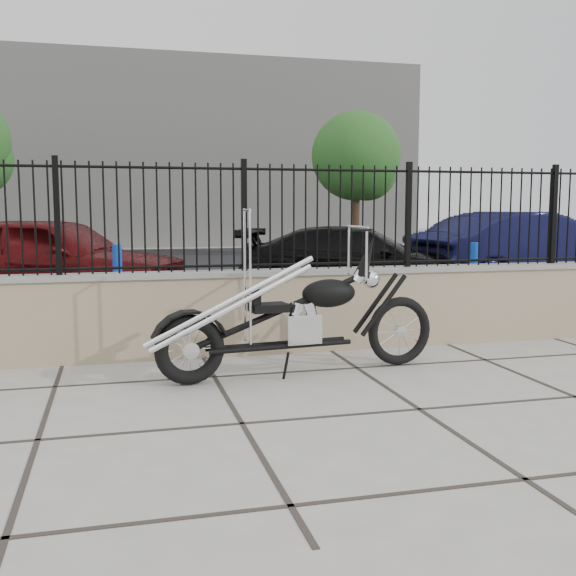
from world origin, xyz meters
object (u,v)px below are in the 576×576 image
(chopper_motorcycle, at_px, (296,291))
(car_blue, at_px, (527,251))
(car_black, at_px, (359,261))
(car_red, at_px, (53,260))

(chopper_motorcycle, height_order, car_blue, chopper_motorcycle)
(chopper_motorcycle, height_order, car_black, chopper_motorcycle)
(car_black, distance_m, car_blue, 3.55)
(car_red, height_order, car_blue, car_blue)
(car_black, bearing_deg, car_red, 112.83)
(car_blue, bearing_deg, car_black, 82.43)
(chopper_motorcycle, xyz_separation_m, car_red, (-2.75, 5.65, -0.06))
(car_black, relative_size, car_blue, 0.94)
(chopper_motorcycle, relative_size, car_red, 0.61)
(car_blue, bearing_deg, car_red, 82.51)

